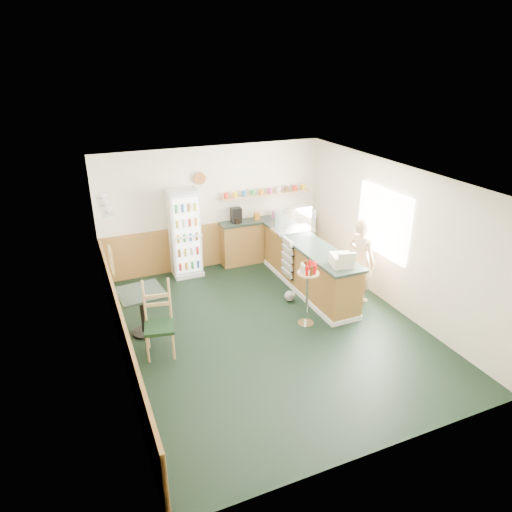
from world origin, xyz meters
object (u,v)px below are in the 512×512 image
drinks_fridge (185,233)px  shopkeeper (361,260)px  display_case (293,221)px  condiment_stand (308,283)px  cash_register (342,260)px  cafe_table (142,304)px  cafe_chair (157,316)px

drinks_fridge → shopkeeper: bearing=-41.0°
display_case → condiment_stand: display_case is taller
cash_register → cafe_table: size_ratio=0.46×
condiment_stand → drinks_fridge: bearing=116.3°
drinks_fridge → cafe_chair: size_ratio=1.54×
display_case → cafe_chair: 3.72m
drinks_fridge → condiment_stand: size_ratio=1.60×
shopkeeper → condiment_stand: bearing=90.0°
display_case → condiment_stand: 2.07m
drinks_fridge → display_case: (2.10, -0.94, 0.30)m
cafe_table → cash_register: bearing=-12.9°
shopkeeper → cash_register: bearing=101.7°
cash_register → shopkeeper: 0.84m
shopkeeper → cafe_table: size_ratio=2.07×
shopkeeper → cafe_table: 4.13m
cafe_table → shopkeeper: bearing=-5.5°
display_case → drinks_fridge: bearing=155.7°
cafe_chair → drinks_fridge: bearing=77.4°
condiment_stand → cafe_chair: 2.59m
cash_register → condiment_stand: 0.75m
condiment_stand → cafe_table: 2.85m
display_case → shopkeeper: (0.70, -1.49, -0.41)m
drinks_fridge → shopkeeper: (2.80, -2.43, -0.11)m
cash_register → shopkeeper: size_ratio=0.22×
shopkeeper → condiment_stand: size_ratio=1.41×
drinks_fridge → shopkeeper: drinks_fridge is taller
cafe_chair → condiment_stand: bearing=6.4°
drinks_fridge → cash_register: size_ratio=5.07×
cafe_chair → cash_register: bearing=8.1°
condiment_stand → cafe_table: size_ratio=1.46×
condiment_stand → cafe_table: condiment_stand is taller
drinks_fridge → cafe_table: size_ratio=2.34×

